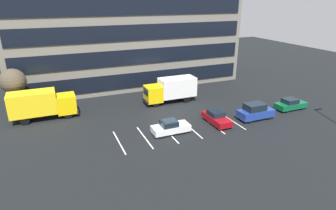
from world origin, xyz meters
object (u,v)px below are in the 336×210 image
(sedan_forest, at_px, (290,104))
(sedan_maroon, at_px, (216,118))
(box_truck_yellow_all, at_px, (42,104))
(sedan_white, at_px, (170,127))
(bare_tree, at_px, (13,81))
(suv_navy, at_px, (255,111))
(box_truck_yellow, at_px, (171,89))

(sedan_forest, height_order, sedan_maroon, sedan_maroon)
(box_truck_yellow_all, bearing_deg, sedan_white, -37.14)
(sedan_white, bearing_deg, bare_tree, 140.69)
(sedan_white, bearing_deg, box_truck_yellow_all, 142.86)
(sedan_maroon, bearing_deg, box_truck_yellow_all, 153.49)
(suv_navy, distance_m, bare_tree, 30.21)
(box_truck_yellow, bearing_deg, sedan_forest, -33.22)
(bare_tree, bearing_deg, box_truck_yellow_all, -47.39)
(box_truck_yellow_all, bearing_deg, bare_tree, 132.61)
(box_truck_yellow, xyz_separation_m, sedan_white, (-4.07, -9.17, -1.23))
(box_truck_yellow, distance_m, sedan_forest, 16.20)
(box_truck_yellow, bearing_deg, box_truck_yellow_all, 178.17)
(box_truck_yellow, bearing_deg, bare_tree, 169.34)
(sedan_white, xyz_separation_m, bare_tree, (-15.75, 12.90, 3.57))
(sedan_forest, bearing_deg, suv_navy, -173.21)
(suv_navy, distance_m, sedan_maroon, 5.15)
(box_truck_yellow_all, xyz_separation_m, sedan_forest, (30.40, -9.39, -1.30))
(suv_navy, distance_m, sedan_white, 11.16)
(box_truck_yellow, height_order, bare_tree, bare_tree)
(suv_navy, bearing_deg, sedan_forest, 6.79)
(suv_navy, height_order, bare_tree, bare_tree)
(box_truck_yellow_all, bearing_deg, suv_navy, -22.97)
(sedan_white, xyz_separation_m, sedan_forest, (17.59, 0.32, 0.00))
(box_truck_yellow_all, height_order, bare_tree, bare_tree)
(box_truck_yellow, distance_m, sedan_maroon, 9.18)
(box_truck_yellow, relative_size, bare_tree, 1.27)
(sedan_white, bearing_deg, sedan_forest, 1.03)
(suv_navy, xyz_separation_m, bare_tree, (-26.90, 13.35, 3.31))
(sedan_white, xyz_separation_m, sedan_maroon, (6.06, 0.29, 0.01))
(box_truck_yellow, bearing_deg, suv_navy, -53.65)
(box_truck_yellow_all, xyz_separation_m, bare_tree, (-2.94, 3.19, 2.27))
(box_truck_yellow, relative_size, sedan_maroon, 1.75)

